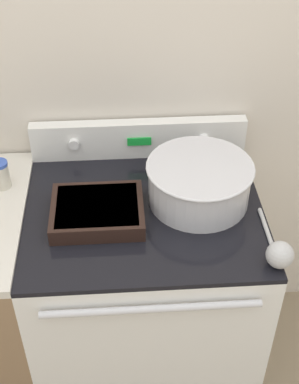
{
  "coord_description": "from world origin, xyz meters",
  "views": [
    {
      "loc": [
        -0.07,
        -1.03,
        2.13
      ],
      "look_at": [
        0.02,
        0.37,
        0.98
      ],
      "focal_mm": 50.0,
      "sensor_mm": 36.0,
      "label": 1
    }
  ],
  "objects_px": {
    "ladle": "(279,253)",
    "spice_jar_blue_cap": "(1,174)",
    "casserole_dish": "(97,210)",
    "mixing_bowl": "(199,181)"
  },
  "relations": [
    {
      "from": "casserole_dish",
      "to": "spice_jar_blue_cap",
      "type": "height_order",
      "value": "spice_jar_blue_cap"
    },
    {
      "from": "spice_jar_blue_cap",
      "to": "mixing_bowl",
      "type": "bearing_deg",
      "value": -8.86
    },
    {
      "from": "ladle",
      "to": "casserole_dish",
      "type": "bearing_deg",
      "value": 156.24
    },
    {
      "from": "ladle",
      "to": "spice_jar_blue_cap",
      "type": "bearing_deg",
      "value": 154.66
    },
    {
      "from": "casserole_dish",
      "to": "ladle",
      "type": "relative_size",
      "value": 1.05
    },
    {
      "from": "casserole_dish",
      "to": "ladle",
      "type": "distance_m",
      "value": 0.6
    },
    {
      "from": "casserole_dish",
      "to": "mixing_bowl",
      "type": "bearing_deg",
      "value": 11.59
    },
    {
      "from": "casserole_dish",
      "to": "ladle",
      "type": "height_order",
      "value": "ladle"
    },
    {
      "from": "mixing_bowl",
      "to": "casserole_dish",
      "type": "bearing_deg",
      "value": -168.41
    },
    {
      "from": "ladle",
      "to": "spice_jar_blue_cap",
      "type": "height_order",
      "value": "spice_jar_blue_cap"
    }
  ]
}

